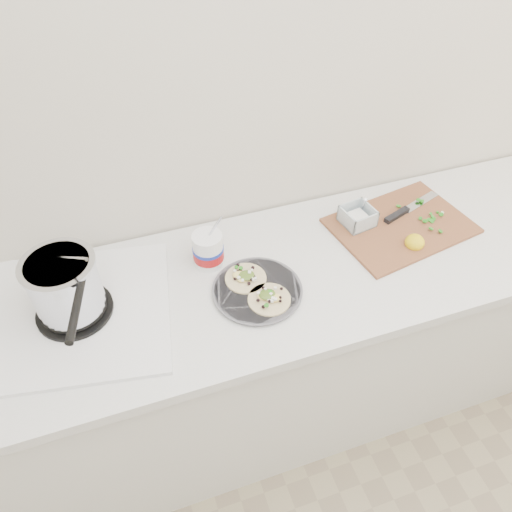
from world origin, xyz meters
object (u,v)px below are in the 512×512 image
object	(u,v)px
taco_plate	(257,289)
tub	(209,248)
stove	(69,296)
cutboard	(397,222)

from	to	relation	value
taco_plate	tub	size ratio (longest dim) A/B	1.26
stove	cutboard	xyz separation A→B (m)	(1.14, 0.05, -0.07)
tub	taco_plate	bearing A→B (deg)	-58.58
cutboard	tub	bearing A→B (deg)	167.17
stove	tub	distance (m)	0.46
taco_plate	tub	world-z (taller)	tub
stove	cutboard	distance (m)	1.15
taco_plate	cutboard	size ratio (longest dim) A/B	0.54
taco_plate	cutboard	bearing A→B (deg)	13.40
stove	tub	xyz separation A→B (m)	(0.45, 0.08, -0.02)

